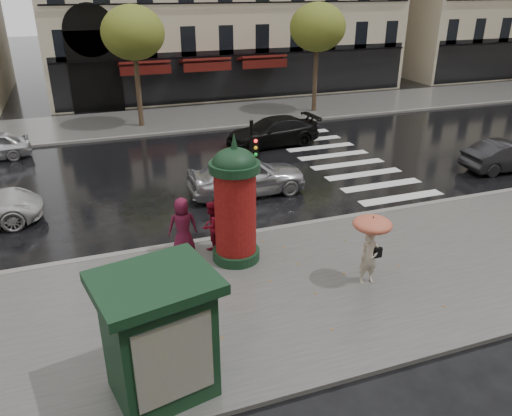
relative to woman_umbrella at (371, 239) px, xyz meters
name	(u,v)px	position (x,y,z in m)	size (l,w,h in m)	color
ground	(304,278)	(-1.45, 0.91, -1.44)	(160.00, 160.00, 0.00)	black
near_sidewalk	(312,285)	(-1.45, 0.41, -1.38)	(90.00, 7.00, 0.12)	#474744
far_sidewalk	(173,119)	(-1.45, 19.91, -1.38)	(90.00, 6.00, 0.12)	#474744
near_kerb	(266,231)	(-1.45, 3.91, -1.37)	(90.00, 0.25, 0.14)	slate
far_kerb	(183,132)	(-1.45, 16.91, -1.37)	(90.00, 0.25, 0.14)	slate
zebra_crossing	(333,155)	(4.55, 10.51, -1.44)	(3.60, 11.75, 0.01)	silver
tree_far_left	(133,33)	(-3.45, 18.91, 3.73)	(3.40, 3.40, 6.64)	#38281C
tree_far_right	(318,28)	(7.55, 18.91, 3.73)	(3.40, 3.40, 6.64)	#38281C
woman_umbrella	(371,239)	(0.00, 0.00, 0.00)	(1.04, 1.04, 2.00)	beige
woman_red	(211,225)	(-3.49, 3.31, -0.55)	(0.75, 0.58, 1.53)	maroon
man_burgundy	(183,226)	(-4.36, 3.31, -0.43)	(0.87, 0.57, 1.78)	#571129
morris_column	(235,201)	(-2.98, 2.44, 0.52)	(1.43, 1.43, 3.85)	black
traffic_light	(253,169)	(-2.03, 3.64, 0.98)	(0.25, 0.36, 3.80)	black
newsstand	(159,335)	(-5.95, -2.09, 0.03)	(2.50, 2.24, 2.62)	black
car_silver	(247,175)	(-0.96, 7.35, -0.65)	(1.86, 4.62, 1.57)	#BCBDC2
car_darkgrey	(508,156)	(10.76, 6.05, -0.78)	(1.40, 4.02, 1.32)	black
car_black	(272,132)	(2.38, 13.10, -0.74)	(1.97, 4.85, 1.41)	black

